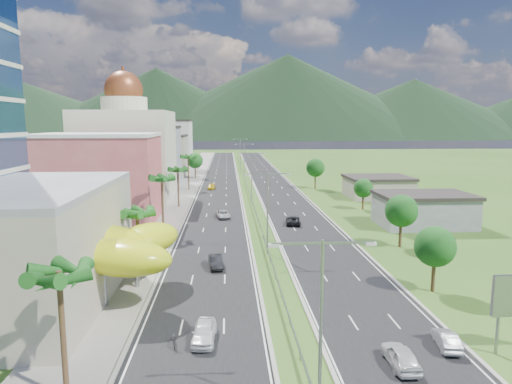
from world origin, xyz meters
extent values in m
plane|color=#2D5119|center=(0.00, 0.00, 0.00)|extent=(500.00, 500.00, 0.00)
cube|color=black|center=(-7.50, 90.00, 0.02)|extent=(11.00, 260.00, 0.04)
cube|color=black|center=(7.50, 90.00, 0.02)|extent=(11.00, 260.00, 0.04)
cube|color=gray|center=(-17.00, 90.00, 0.06)|extent=(7.00, 260.00, 0.12)
cube|color=gray|center=(0.00, 72.00, 0.62)|extent=(0.08, 216.00, 0.28)
cube|color=gray|center=(0.00, 174.00, 0.35)|extent=(0.10, 0.12, 0.70)
cylinder|color=gray|center=(0.00, -25.00, 5.50)|extent=(0.20, 0.20, 11.00)
cube|color=gray|center=(-1.44, -25.00, 10.80)|extent=(2.88, 0.12, 0.12)
cube|color=gray|center=(1.44, -25.00, 10.80)|extent=(2.88, 0.12, 0.12)
cube|color=silver|center=(-2.72, -25.00, 10.70)|extent=(0.60, 0.25, 0.18)
cube|color=silver|center=(2.72, -25.00, 10.70)|extent=(0.60, 0.25, 0.18)
cylinder|color=gray|center=(0.00, 10.00, 5.50)|extent=(0.20, 0.20, 11.00)
cube|color=gray|center=(-1.44, 10.00, 10.80)|extent=(2.88, 0.12, 0.12)
cube|color=gray|center=(1.44, 10.00, 10.80)|extent=(2.88, 0.12, 0.12)
cube|color=silver|center=(-2.72, 10.00, 10.70)|extent=(0.60, 0.25, 0.18)
cube|color=silver|center=(2.72, 10.00, 10.70)|extent=(0.60, 0.25, 0.18)
cylinder|color=gray|center=(0.00, 50.00, 5.50)|extent=(0.20, 0.20, 11.00)
cube|color=gray|center=(-1.44, 50.00, 10.80)|extent=(2.88, 0.12, 0.12)
cube|color=gray|center=(1.44, 50.00, 10.80)|extent=(2.88, 0.12, 0.12)
cube|color=silver|center=(-2.72, 50.00, 10.70)|extent=(0.60, 0.25, 0.18)
cube|color=silver|center=(2.72, 50.00, 10.70)|extent=(0.60, 0.25, 0.18)
cylinder|color=gray|center=(0.00, 95.00, 5.50)|extent=(0.20, 0.20, 11.00)
cube|color=gray|center=(-1.44, 95.00, 10.80)|extent=(2.88, 0.12, 0.12)
cube|color=gray|center=(1.44, 95.00, 10.80)|extent=(2.88, 0.12, 0.12)
cube|color=silver|center=(-2.72, 95.00, 10.70)|extent=(0.60, 0.25, 0.18)
cube|color=silver|center=(2.72, 95.00, 10.70)|extent=(0.60, 0.25, 0.18)
cylinder|color=gray|center=(0.00, 140.00, 5.50)|extent=(0.20, 0.20, 11.00)
cube|color=gray|center=(-1.44, 140.00, 10.80)|extent=(2.88, 0.12, 0.12)
cube|color=gray|center=(1.44, 140.00, 10.80)|extent=(2.88, 0.12, 0.12)
cube|color=silver|center=(-2.72, 140.00, 10.70)|extent=(0.60, 0.25, 0.18)
cube|color=silver|center=(2.72, 140.00, 10.70)|extent=(0.60, 0.25, 0.18)
cylinder|color=gray|center=(-24.00, -2.00, 2.00)|extent=(0.50, 0.50, 4.00)
cylinder|color=gray|center=(-17.00, -7.00, 2.00)|extent=(0.50, 0.50, 4.00)
cylinder|color=gray|center=(-21.00, -10.00, 2.00)|extent=(0.50, 0.50, 4.00)
cylinder|color=gray|center=(-15.00, -2.00, 2.00)|extent=(0.50, 0.50, 4.00)
cube|color=#B54A4F|center=(-28.00, 32.00, 7.50)|extent=(20.00, 15.00, 15.00)
cube|color=beige|center=(-28.00, 55.00, 10.00)|extent=(20.00, 20.00, 20.00)
cylinder|color=beige|center=(-28.00, 55.00, 21.50)|extent=(10.00, 10.00, 3.00)
sphere|color=brown|center=(-28.00, 55.00, 24.50)|extent=(8.40, 8.40, 8.40)
cube|color=gray|center=(-27.00, 80.00, 8.00)|extent=(16.00, 15.00, 16.00)
cube|color=#A19585|center=(-27.00, 102.00, 6.50)|extent=(16.00, 15.00, 13.00)
cube|color=silver|center=(-27.00, 125.00, 9.00)|extent=(16.00, 15.00, 18.00)
cylinder|color=gray|center=(15.00, -18.00, 1.60)|extent=(0.24, 0.24, 3.20)
cube|color=gray|center=(28.00, 25.00, 2.50)|extent=(15.00, 10.00, 5.00)
cube|color=#A19585|center=(30.00, 55.00, 2.20)|extent=(14.00, 12.00, 4.40)
cylinder|color=#47301C|center=(-15.50, -22.00, 4.25)|extent=(0.36, 0.36, 8.50)
cylinder|color=#47301C|center=(-15.50, 2.00, 3.75)|extent=(0.36, 0.36, 7.50)
cylinder|color=#47301C|center=(-15.50, 22.00, 4.50)|extent=(0.36, 0.36, 9.00)
cylinder|color=#47301C|center=(-15.50, 45.00, 4.00)|extent=(0.36, 0.36, 8.00)
cylinder|color=#47301C|center=(-15.50, 70.00, 4.40)|extent=(0.36, 0.36, 8.80)
cylinder|color=#47301C|center=(-15.50, 95.00, 2.45)|extent=(0.40, 0.40, 4.90)
sphere|color=#1B561B|center=(-15.50, 95.00, 5.60)|extent=(4.90, 4.90, 4.90)
cylinder|color=#47301C|center=(16.00, -5.00, 2.10)|extent=(0.40, 0.40, 4.20)
sphere|color=#1B561B|center=(16.00, -5.00, 4.80)|extent=(4.20, 4.20, 4.20)
cylinder|color=#47301C|center=(19.00, 12.00, 2.27)|extent=(0.40, 0.40, 4.55)
sphere|color=#1B561B|center=(19.00, 12.00, 5.20)|extent=(4.55, 4.55, 4.55)
cylinder|color=#47301C|center=(22.00, 40.00, 1.92)|extent=(0.40, 0.40, 3.85)
sphere|color=#1B561B|center=(22.00, 40.00, 4.40)|extent=(3.85, 3.85, 3.85)
cylinder|color=#47301C|center=(18.00, 70.00, 2.45)|extent=(0.40, 0.40, 4.90)
sphere|color=#1B561B|center=(18.00, 70.00, 5.60)|extent=(4.90, 4.90, 4.90)
imported|color=white|center=(-7.22, -14.65, 0.81)|extent=(2.06, 4.59, 1.53)
imported|color=black|center=(-6.79, 4.27, 0.77)|extent=(2.01, 4.57, 1.46)
imported|color=#A0A2A7|center=(-6.18, 33.32, 0.74)|extent=(3.07, 5.31, 1.39)
imported|color=gold|center=(-9.58, 70.54, 0.68)|extent=(2.12, 4.55, 1.29)
imported|color=silver|center=(7.07, -19.34, 0.80)|extent=(1.84, 4.50, 1.53)
imported|color=#999BA0|center=(11.67, -16.85, 0.68)|extent=(2.00, 4.08, 1.29)
imported|color=black|center=(5.94, 27.20, 0.75)|extent=(2.91, 5.32, 1.41)
imported|color=black|center=(-9.54, -15.29, 0.67)|extent=(0.90, 2.03, 1.25)
camera|label=1|loc=(-5.21, -49.24, 17.38)|focal=32.00mm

